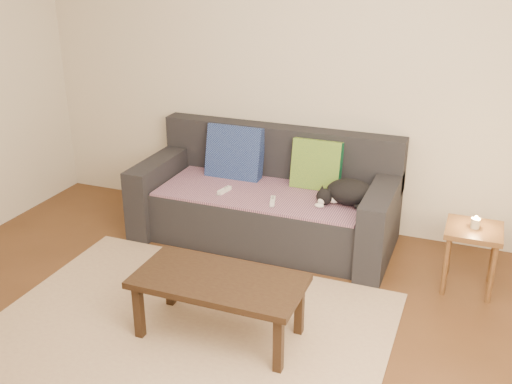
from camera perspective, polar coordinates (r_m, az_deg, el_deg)
ground at (r=3.86m, az=-7.41°, el=-13.91°), size 4.50×4.50×0.00m
back_wall at (r=5.04m, az=2.83°, el=11.25°), size 4.50×0.04×2.60m
sofa at (r=4.95m, az=1.03°, el=-0.97°), size 2.10×0.94×0.87m
throw_blanket at (r=4.83m, az=0.66°, el=-0.05°), size 1.66×0.74×0.02m
cushion_navy at (r=5.11m, az=-2.04°, el=3.62°), size 0.49×0.23×0.50m
cushion_green at (r=4.88m, az=5.79°, el=2.61°), size 0.40×0.18×0.41m
cat at (r=4.61m, az=8.73°, el=-0.07°), size 0.45×0.33×0.19m
wii_remote_a at (r=4.81m, az=-3.03°, el=0.16°), size 0.07×0.15×0.03m
wii_remote_b at (r=4.60m, az=1.59°, el=-0.87°), size 0.08×0.15×0.03m
side_table at (r=4.43m, az=19.96°, el=-4.20°), size 0.38×0.38×0.47m
candle at (r=4.38m, az=20.17°, el=-2.79°), size 0.06×0.06×0.09m
rug at (r=3.96m, az=-6.36°, el=-12.67°), size 2.50×1.80×0.01m
coffee_table at (r=3.68m, az=-3.56°, el=-8.90°), size 1.04×0.52×0.41m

